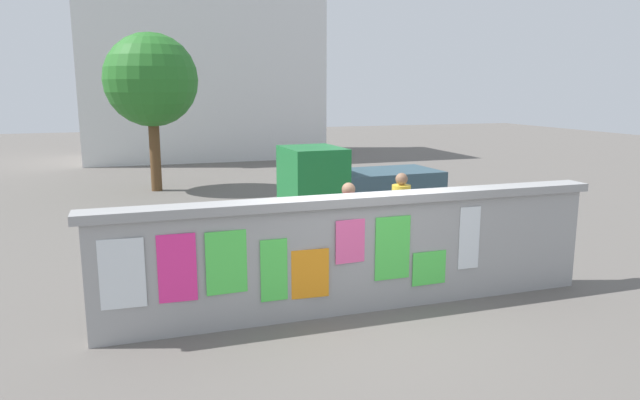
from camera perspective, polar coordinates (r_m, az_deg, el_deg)
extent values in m
plane|color=#605B56|center=(15.80, -7.13, -0.44)|extent=(60.00, 60.00, 0.00)
cube|color=#9A9A9A|center=(8.14, 3.99, -5.70)|extent=(7.21, 0.30, 1.54)
cube|color=#949494|center=(7.94, 4.07, 0.05)|extent=(7.41, 0.42, 0.12)
cube|color=silver|center=(7.38, -19.01, -6.94)|extent=(0.54, 0.03, 0.87)
cube|color=#F42D8C|center=(7.39, -13.97, -6.58)|extent=(0.47, 0.03, 0.87)
cube|color=#4CD84C|center=(7.45, -9.26, -6.14)|extent=(0.53, 0.03, 0.83)
cube|color=#4CD84C|center=(7.62, -4.58, -6.96)|extent=(0.36, 0.02, 0.84)
cube|color=orange|center=(7.77, -0.98, -7.32)|extent=(0.52, 0.04, 0.67)
cube|color=#F9599E|center=(7.84, 3.02, -4.12)|extent=(0.43, 0.03, 0.60)
cube|color=#4CD84C|center=(8.13, 7.20, -4.75)|extent=(0.53, 0.01, 0.91)
cube|color=#4CD84C|center=(8.49, 10.76, -6.65)|extent=(0.54, 0.02, 0.49)
cube|color=silver|center=(8.71, 14.57, -3.66)|extent=(0.34, 0.01, 0.93)
cylinder|color=black|center=(12.18, -0.11, -2.09)|extent=(0.71, 0.23, 0.70)
cylinder|color=black|center=(13.37, -2.11, -0.91)|extent=(0.71, 0.23, 0.70)
cylinder|color=black|center=(13.26, 10.03, -1.18)|extent=(0.71, 0.23, 0.70)
cylinder|color=black|center=(14.36, 7.36, -0.17)|extent=(0.71, 0.23, 0.70)
cube|color=#197233|center=(12.66, -0.75, 1.87)|extent=(1.27, 1.55, 1.50)
cube|color=#334C59|center=(13.44, 6.47, 1.04)|extent=(2.47, 1.61, 0.90)
cylinder|color=black|center=(11.05, -7.74, -3.82)|extent=(0.61, 0.17, 0.60)
cylinder|color=black|center=(11.04, -14.50, -4.09)|extent=(0.61, 0.19, 0.60)
cube|color=gold|center=(10.96, -11.17, -2.54)|extent=(1.02, 0.35, 0.32)
cube|color=black|center=(10.92, -12.26, -1.67)|extent=(0.58, 0.28, 0.10)
cube|color=#262626|center=(10.92, -8.34, -1.05)|extent=(0.10, 0.56, 0.03)
cylinder|color=black|center=(8.77, -8.78, -7.58)|extent=(0.66, 0.06, 0.66)
cylinder|color=black|center=(9.02, -2.18, -6.94)|extent=(0.66, 0.06, 0.66)
cube|color=black|center=(8.83, -5.45, -6.16)|extent=(0.95, 0.07, 0.06)
cylinder|color=black|center=(8.80, -4.53, -4.70)|extent=(0.03, 0.03, 0.40)
cube|color=black|center=(8.75, -4.55, -3.44)|extent=(0.20, 0.09, 0.05)
cube|color=black|center=(8.62, -8.56, -4.09)|extent=(0.05, 0.44, 0.03)
cylinder|color=#3F994C|center=(9.59, 2.55, -5.40)|extent=(0.12, 0.12, 0.80)
cylinder|color=#3F994C|center=(9.44, 3.01, -5.68)|extent=(0.12, 0.12, 0.80)
cylinder|color=#D83F72|center=(9.34, 2.82, -1.42)|extent=(0.36, 0.36, 0.60)
sphere|color=#8C664C|center=(9.26, 2.84, 1.06)|extent=(0.22, 0.22, 0.22)
cylinder|color=#D83F72|center=(10.73, 7.90, -3.72)|extent=(0.12, 0.12, 0.80)
cylinder|color=#D83F72|center=(10.56, 7.95, -3.97)|extent=(0.12, 0.12, 0.80)
cylinder|color=yellow|center=(10.49, 8.03, -0.14)|extent=(0.44, 0.44, 0.60)
sphere|color=#8C664C|center=(10.42, 8.09, 2.07)|extent=(0.22, 0.22, 0.22)
cylinder|color=brown|center=(18.37, -16.03, 4.58)|extent=(0.32, 0.32, 2.39)
sphere|color=#266E24|center=(18.27, -16.39, 11.35)|extent=(2.79, 2.79, 2.79)
cube|color=silver|center=(27.36, -11.70, 12.84)|extent=(10.28, 5.20, 8.20)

